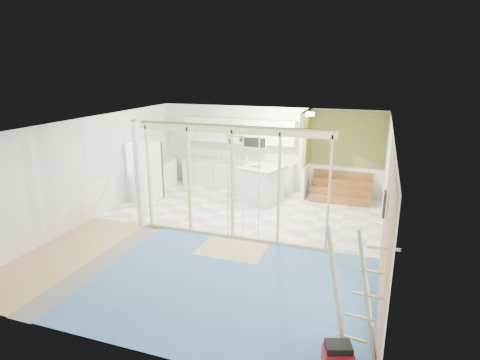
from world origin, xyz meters
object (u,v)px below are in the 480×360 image
(fridge, at_px, (144,172))
(toolbox, at_px, (338,356))
(ladder, at_px, (356,294))
(island, at_px, (261,184))

(fridge, relative_size, toolbox, 3.90)
(toolbox, relative_size, ladder, 0.25)
(fridge, xyz_separation_m, toolbox, (6.05, -5.07, -0.69))
(island, distance_m, ladder, 6.49)
(ladder, bearing_deg, fridge, 166.57)
(island, relative_size, toolbox, 3.01)
(fridge, bearing_deg, toolbox, -23.88)
(fridge, distance_m, toolbox, 7.92)
(toolbox, bearing_deg, fridge, 121.82)
(island, bearing_deg, ladder, -46.89)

